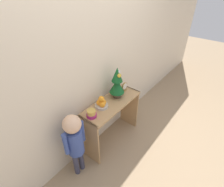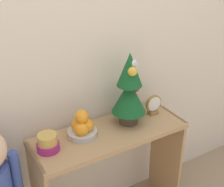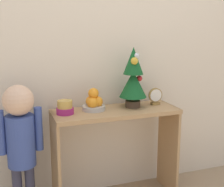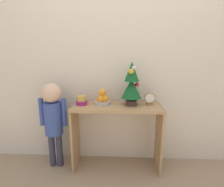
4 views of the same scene
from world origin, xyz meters
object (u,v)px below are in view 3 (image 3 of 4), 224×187
object	(u,v)px
singing_bowl	(65,108)
child_figure	(20,134)
mini_tree	(133,77)
fruit_bowl	(94,103)
desk_clock	(155,97)

from	to	relation	value
singing_bowl	child_figure	distance (m)	0.34
mini_tree	singing_bowl	size ratio (longest dim) A/B	3.71
singing_bowl	mini_tree	bearing A→B (deg)	1.55
fruit_bowl	child_figure	size ratio (longest dim) A/B	0.18
mini_tree	desk_clock	world-z (taller)	mini_tree
fruit_bowl	singing_bowl	distance (m)	0.21
fruit_bowl	child_figure	distance (m)	0.54
fruit_bowl	desk_clock	xyz separation A→B (m)	(0.49, -0.01, 0.01)
desk_clock	mini_tree	bearing A→B (deg)	-178.24
mini_tree	desk_clock	size ratio (longest dim) A/B	3.41
mini_tree	child_figure	bearing A→B (deg)	-177.60
fruit_bowl	child_figure	world-z (taller)	child_figure
fruit_bowl	desk_clock	world-z (taller)	fruit_bowl
child_figure	desk_clock	bearing A→B (deg)	2.28
desk_clock	fruit_bowl	bearing A→B (deg)	178.94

